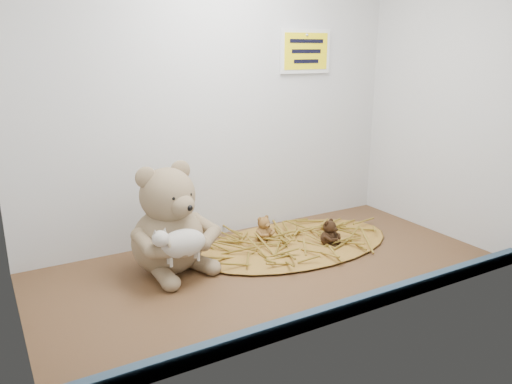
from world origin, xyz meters
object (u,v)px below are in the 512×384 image
main_teddy (167,218)px  toy_lamb (183,243)px  mini_teddy_brown (329,231)px  mini_teddy_tan (263,227)px

main_teddy → toy_lamb: bearing=-104.9°
toy_lamb → mini_teddy_brown: (45.35, 1.58, -5.90)cm
main_teddy → mini_teddy_brown: bearing=-25.7°
main_teddy → mini_teddy_brown: main_teddy is taller
toy_lamb → mini_teddy_tan: bearing=25.0°
toy_lamb → mini_teddy_tan: 34.63cm
main_teddy → mini_teddy_tan: 32.56cm
toy_lamb → mini_teddy_tan: toy_lamb is taller
main_teddy → mini_teddy_tan: main_teddy is taller
toy_lamb → main_teddy: bearing=90.0°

